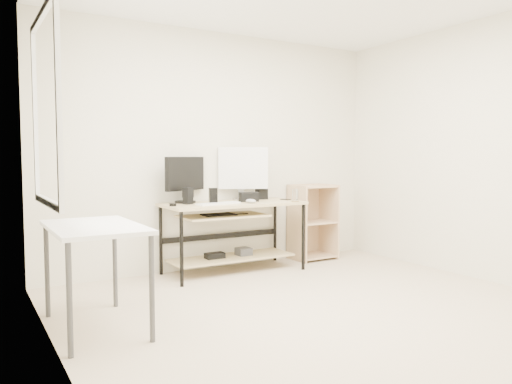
{
  "coord_description": "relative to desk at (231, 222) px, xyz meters",
  "views": [
    {
      "loc": [
        -2.48,
        -3.01,
        1.23
      ],
      "look_at": [
        0.07,
        1.3,
        0.88
      ],
      "focal_mm": 35.0,
      "sensor_mm": 36.0,
      "label": 1
    }
  ],
  "objects": [
    {
      "name": "volume_puck",
      "position": [
        -0.68,
        -0.06,
        0.23
      ],
      "size": [
        0.08,
        0.08,
        0.03
      ],
      "primitive_type": "cylinder",
      "rotation": [
        0.0,
        0.0,
        0.14
      ],
      "color": "black",
      "rests_on": "desk"
    },
    {
      "name": "speaker_left",
      "position": [
        -0.47,
        0.05,
        0.3
      ],
      "size": [
        0.11,
        0.11,
        0.17
      ],
      "rotation": [
        0.0,
        0.0,
        0.35
      ],
      "color": "black",
      "rests_on": "desk"
    },
    {
      "name": "drinking_glass",
      "position": [
        0.64,
        -0.27,
        0.28
      ],
      "size": [
        0.08,
        0.08,
        0.13
      ],
      "primitive_type": "cylinder",
      "rotation": [
        0.0,
        0.0,
        -0.22
      ],
      "color": "white",
      "rests_on": "coaster"
    },
    {
      "name": "white_imac",
      "position": [
        0.26,
        0.2,
        0.55
      ],
      "size": [
        0.53,
        0.27,
        0.59
      ],
      "rotation": [
        0.0,
        0.0,
        -0.41
      ],
      "color": "silver",
      "rests_on": "desk"
    },
    {
      "name": "smartphone",
      "position": [
        0.68,
        -0.02,
        0.22
      ],
      "size": [
        0.1,
        0.13,
        0.01
      ],
      "primitive_type": "cube",
      "rotation": [
        0.0,
        0.0,
        0.36
      ],
      "color": "black",
      "rests_on": "desk"
    },
    {
      "name": "audio_controller",
      "position": [
        -0.24,
        -0.05,
        0.29
      ],
      "size": [
        0.09,
        0.07,
        0.17
      ],
      "primitive_type": "cube",
      "rotation": [
        0.0,
        0.0,
        -0.22
      ],
      "color": "black",
      "rests_on": "desk"
    },
    {
      "name": "side_table",
      "position": [
        -1.65,
        -1.06,
        0.13
      ],
      "size": [
        0.6,
        1.0,
        0.75
      ],
      "color": "white",
      "rests_on": "ground"
    },
    {
      "name": "black_monitor",
      "position": [
        -0.44,
        0.2,
        0.49
      ],
      "size": [
        0.5,
        0.26,
        0.48
      ],
      "rotation": [
        0.0,
        0.0,
        0.42
      ],
      "color": "black",
      "rests_on": "desk"
    },
    {
      "name": "keyboard",
      "position": [
        -0.21,
        -0.12,
        0.22
      ],
      "size": [
        0.49,
        0.2,
        0.02
      ],
      "primitive_type": "cube",
      "rotation": [
        0.0,
        0.0,
        0.15
      ],
      "color": "white",
      "rests_on": "desk"
    },
    {
      "name": "shelf_unit",
      "position": [
        1.18,
        0.16,
        -0.09
      ],
      "size": [
        0.5,
        0.4,
        0.9
      ],
      "color": "#D5B185",
      "rests_on": "ground"
    },
    {
      "name": "desk",
      "position": [
        0.0,
        0.0,
        0.0
      ],
      "size": [
        1.5,
        0.65,
        0.75
      ],
      "color": "tan",
      "rests_on": "ground"
    },
    {
      "name": "coaster",
      "position": [
        0.64,
        -0.27,
        0.21
      ],
      "size": [
        0.1,
        0.1,
        0.01
      ],
      "primitive_type": "cylinder",
      "rotation": [
        0.0,
        0.0,
        -0.22
      ],
      "color": "olive",
      "rests_on": "desk"
    },
    {
      "name": "center_speaker",
      "position": [
        0.21,
        -0.0,
        0.26
      ],
      "size": [
        0.21,
        0.12,
        0.1
      ],
      "primitive_type": "cube",
      "rotation": [
        0.0,
        0.0,
        -0.15
      ],
      "color": "black",
      "rests_on": "desk"
    },
    {
      "name": "mouse",
      "position": [
        0.14,
        -0.17,
        0.23
      ],
      "size": [
        0.11,
        0.15,
        0.04
      ],
      "primitive_type": "ellipsoid",
      "rotation": [
        0.0,
        0.0,
        0.31
      ],
      "color": "#BABABF",
      "rests_on": "desk"
    },
    {
      "name": "speaker_right",
      "position": [
        0.5,
        0.2,
        0.28
      ],
      "size": [
        0.13,
        0.13,
        0.14
      ],
      "primitive_type": "cube",
      "rotation": [
        0.0,
        0.0,
        -0.12
      ],
      "color": "black",
      "rests_on": "desk"
    },
    {
      "name": "room",
      "position": [
        -0.11,
        -1.62,
        0.78
      ],
      "size": [
        4.01,
        4.01,
        2.62
      ],
      "color": "beige",
      "rests_on": "ground"
    }
  ]
}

